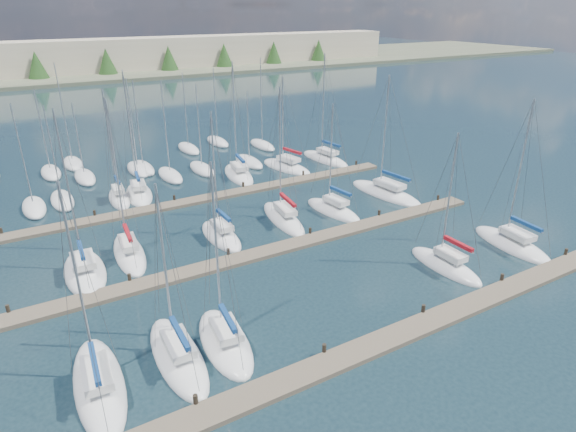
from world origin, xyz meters
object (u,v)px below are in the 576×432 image
sailboat_g (512,244)px  sailboat_o (139,194)px  sailboat_e (445,265)px  sailboat_c (225,342)px  sailboat_p (239,174)px  sailboat_h (85,271)px  sailboat_r (325,159)px  sailboat_j (221,236)px  sailboat_i (129,253)px  sailboat_a (99,385)px  sailboat_b (178,356)px  sailboat_l (333,210)px  sailboat_n (119,198)px  sailboat_m (386,193)px  sailboat_k (283,218)px  sailboat_q (287,167)px

sailboat_g → sailboat_o: 37.66m
sailboat_e → sailboat_c: (-18.89, 0.13, -0.01)m
sailboat_p → sailboat_h: size_ratio=1.05×
sailboat_p → sailboat_r: 12.79m
sailboat_j → sailboat_i: (-7.91, 0.81, 0.01)m
sailboat_a → sailboat_o: 29.46m
sailboat_b → sailboat_j: bearing=59.6°
sailboat_o → sailboat_b: bearing=-91.5°
sailboat_l → sailboat_c: 22.33m
sailboat_g → sailboat_n: (-26.93, 28.18, 0.02)m
sailboat_o → sailboat_m: bearing=-21.1°
sailboat_h → sailboat_a: bearing=-93.0°
sailboat_p → sailboat_c: (-14.16, -28.54, -0.00)m
sailboat_b → sailboat_r: size_ratio=0.80×
sailboat_a → sailboat_m: bearing=27.5°
sailboat_j → sailboat_a: bearing=-133.3°
sailboat_m → sailboat_l: (-7.79, -1.06, 0.01)m
sailboat_j → sailboat_r: bearing=34.6°
sailboat_a → sailboat_k: size_ratio=0.93×
sailboat_q → sailboat_i: 26.66m
sailboat_a → sailboat_r: size_ratio=0.86×
sailboat_m → sailboat_p: bearing=122.9°
sailboat_c → sailboat_i: (-2.30, 14.69, 0.01)m
sailboat_c → sailboat_k: bearing=55.6°
sailboat_m → sailboat_o: size_ratio=0.96×
sailboat_q → sailboat_h: sailboat_h is taller
sailboat_h → sailboat_n: bearing=71.2°
sailboat_r → sailboat_i: sailboat_r is taller
sailboat_m → sailboat_r: bearing=77.6°
sailboat_q → sailboat_c: size_ratio=0.99×
sailboat_g → sailboat_a: 34.12m
sailboat_e → sailboat_h: size_ratio=0.86×
sailboat_m → sailboat_q: (-4.78, 13.49, -0.00)m
sailboat_p → sailboat_g: sailboat_p is taller
sailboat_i → sailboat_e: bearing=-30.3°
sailboat_b → sailboat_l: (20.63, 13.40, 0.01)m
sailboat_g → sailboat_o: size_ratio=0.95×
sailboat_n → sailboat_k: bearing=-42.4°
sailboat_m → sailboat_c: size_ratio=1.09×
sailboat_r → sailboat_i: size_ratio=1.06×
sailboat_i → sailboat_b: bearing=-87.9°
sailboat_a → sailboat_l: sailboat_a is taller
sailboat_e → sailboat_n: sailboat_n is taller
sailboat_j → sailboat_p: bearing=59.9°
sailboat_b → sailboat_j: size_ratio=0.96×
sailboat_i → sailboat_r: bearing=30.0°
sailboat_p → sailboat_g: bearing=-57.0°
sailboat_g → sailboat_o: bearing=136.8°
sailboat_b → sailboat_j: (8.55, 13.68, 0.01)m
sailboat_b → sailboat_l: 24.61m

